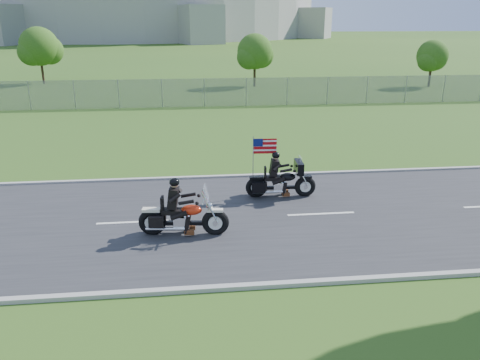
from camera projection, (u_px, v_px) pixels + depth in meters
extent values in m
plane|color=#274A17|center=(197.00, 221.00, 14.73)|extent=(420.00, 420.00, 0.00)
cube|color=#28282B|center=(197.00, 220.00, 14.72)|extent=(120.00, 8.00, 0.04)
cube|color=#9E9B93|center=(195.00, 178.00, 18.51)|extent=(120.00, 0.18, 0.12)
cube|color=#9E9B93|center=(201.00, 289.00, 10.91)|extent=(120.00, 0.18, 0.12)
cube|color=gray|center=(119.00, 94.00, 32.66)|extent=(60.00, 0.03, 2.00)
cylinder|color=#A3A099|center=(130.00, 6.00, 169.00)|extent=(130.00, 130.00, 20.00)
cylinder|color=#382316|center=(255.00, 73.00, 43.10)|extent=(0.22, 0.22, 2.52)
sphere|color=#2E5115|center=(255.00, 51.00, 42.48)|extent=(3.20, 3.20, 3.20)
sphere|color=#2E5115|center=(261.00, 55.00, 43.11)|extent=(2.40, 2.40, 2.40)
sphere|color=#2E5115|center=(249.00, 57.00, 42.19)|extent=(2.24, 2.24, 2.24)
cylinder|color=#382316|center=(42.00, 69.00, 44.75)|extent=(0.22, 0.22, 2.80)
sphere|color=#2E5115|center=(39.00, 46.00, 44.06)|extent=(3.60, 3.60, 3.60)
sphere|color=#2E5115|center=(49.00, 50.00, 44.77)|extent=(2.70, 2.70, 2.70)
sphere|color=#2E5115|center=(31.00, 52.00, 43.74)|extent=(2.52, 2.52, 2.52)
cylinder|color=#382316|center=(430.00, 74.00, 42.91)|extent=(0.22, 0.22, 2.24)
sphere|color=#2E5115|center=(432.00, 56.00, 42.36)|extent=(2.80, 2.80, 2.80)
sphere|color=#2E5115|center=(435.00, 59.00, 42.92)|extent=(2.10, 2.10, 2.10)
sphere|color=#2E5115|center=(429.00, 61.00, 42.11)|extent=(1.96, 1.96, 1.96)
torus|color=black|center=(215.00, 222.00, 13.61)|extent=(0.82, 0.28, 0.80)
torus|color=black|center=(152.00, 222.00, 13.61)|extent=(0.82, 0.28, 0.80)
ellipsoid|color=red|center=(191.00, 210.00, 13.48)|extent=(0.64, 0.41, 0.30)
cube|color=black|center=(172.00, 211.00, 13.50)|extent=(0.63, 0.39, 0.13)
cube|color=black|center=(173.00, 198.00, 13.36)|extent=(0.31, 0.46, 0.60)
sphere|color=black|center=(174.00, 182.00, 13.21)|extent=(0.32, 0.32, 0.29)
cube|color=silver|center=(206.00, 193.00, 13.31)|extent=(0.10, 0.50, 0.43)
torus|color=black|center=(305.00, 186.00, 16.57)|extent=(0.77, 0.22, 0.76)
torus|color=black|center=(256.00, 187.00, 16.47)|extent=(0.77, 0.22, 0.76)
ellipsoid|color=black|center=(287.00, 177.00, 16.41)|extent=(0.59, 0.35, 0.29)
cube|color=black|center=(272.00, 178.00, 16.40)|extent=(0.58, 0.33, 0.12)
cube|color=black|center=(274.00, 167.00, 16.27)|extent=(0.26, 0.42, 0.56)
sphere|color=black|center=(276.00, 155.00, 16.13)|extent=(0.29, 0.29, 0.28)
cube|color=black|center=(299.00, 167.00, 16.32)|extent=(0.26, 0.83, 0.41)
cube|color=#B70C11|center=(265.00, 146.00, 16.21)|extent=(0.82, 0.06, 0.53)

